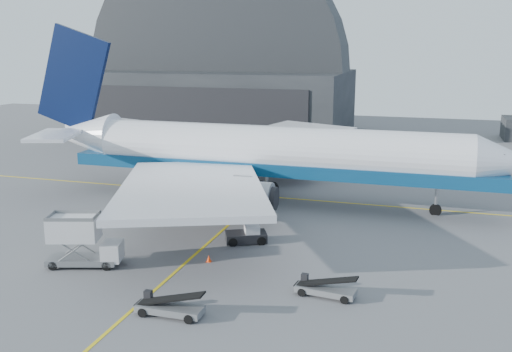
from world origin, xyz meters
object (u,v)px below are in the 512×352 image
(pushback_tug, at_px, (247,235))
(belt_loader_a, at_px, (169,307))
(airliner, at_px, (258,152))
(belt_loader_b, at_px, (325,289))
(catering_truck, at_px, (81,241))

(pushback_tug, xyz_separation_m, belt_loader_a, (-0.56, -14.66, -0.07))
(airliner, height_order, belt_loader_a, airliner)
(airliner, bearing_deg, belt_loader_b, -62.70)
(belt_loader_a, bearing_deg, belt_loader_b, 31.91)
(belt_loader_b, bearing_deg, airliner, 123.50)
(belt_loader_a, height_order, belt_loader_b, belt_loader_a)
(catering_truck, height_order, belt_loader_b, catering_truck)
(airliner, xyz_separation_m, belt_loader_b, (11.53, -22.33, -4.93))
(belt_loader_b, bearing_deg, pushback_tug, 139.75)
(catering_truck, relative_size, pushback_tug, 1.51)
(airliner, bearing_deg, catering_truck, -108.89)
(catering_truck, xyz_separation_m, belt_loader_a, (10.14, -5.71, -1.45))
(catering_truck, bearing_deg, pushback_tug, 23.40)
(pushback_tug, height_order, belt_loader_a, belt_loader_a)
(airliner, bearing_deg, pushback_tug, -77.22)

